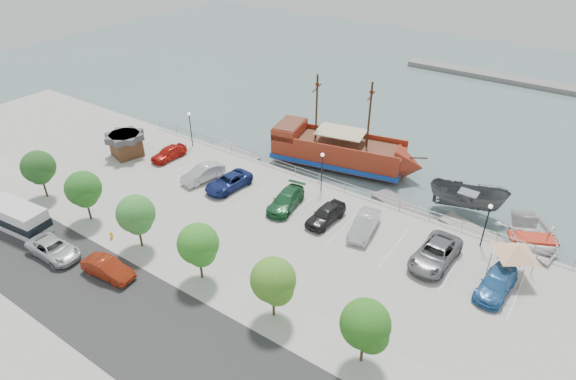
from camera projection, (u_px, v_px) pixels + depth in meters
The scene contains 34 objects.
ground at pixel (285, 230), 45.08m from camera, with size 160.00×160.00×0.00m, color slate.
street at pixel (153, 332), 33.35m from camera, with size 100.00×8.00×0.04m, color #2C2C2C.
sidewalk at pixel (212, 282), 37.55m from camera, with size 100.00×4.00×0.05m, color #AEAB9F.
seawall_railing at pixel (328, 181), 49.74m from camera, with size 50.00×0.06×1.00m.
far_shore at pixel (527, 82), 78.56m from camera, with size 40.00×3.00×0.80m, color gray.
pirate_ship at pixel (349, 154), 54.20m from camera, with size 17.61×7.88×10.92m.
patrol_boat at pixel (467, 200), 46.84m from camera, with size 2.77×7.36×2.85m, color #4D4E51.
speedboat at pixel (532, 241), 42.33m from camera, with size 5.65×7.92×1.64m, color silver.
dock_west at pixel (236, 153), 57.93m from camera, with size 6.60×1.89×0.38m, color gray.
dock_mid at pixel (405, 210), 47.53m from camera, with size 7.55×2.16×0.43m, color slate.
dock_east at pixel (476, 234), 44.19m from camera, with size 6.99×2.00×0.40m, color gray.
shed at pixel (126, 144), 54.91m from camera, with size 4.07×4.07×2.71m.
canopy_tent at pixel (518, 245), 36.77m from camera, with size 4.77×4.77×3.39m.
street_van at pixel (53, 249), 39.95m from camera, with size 2.37×5.13×1.43m, color #BDBEC0.
street_sedan at pixel (108, 268), 37.83m from camera, with size 1.58×4.54×1.49m, color maroon.
shuttle_bus at pixel (15, 217), 43.13m from camera, with size 7.05×3.11×2.41m.
fire_hydrant at pixel (111, 235), 42.07m from camera, with size 0.25×0.25×0.72m.
lamp_post_left at pixel (190, 123), 56.20m from camera, with size 0.36×0.36×4.28m.
lamp_post_mid at pixel (322, 165), 47.55m from camera, with size 0.36×0.36×4.28m.
lamp_post_right at pixel (487, 218), 39.86m from camera, with size 0.36×0.36×4.28m.
tree_a at pixel (39, 168), 46.26m from camera, with size 3.30×3.20×5.00m.
tree_b at pixel (84, 190), 42.90m from camera, with size 3.30×3.20×5.00m.
tree_c at pixel (136, 216), 39.54m from camera, with size 3.30×3.20×5.00m.
tree_d at pixel (199, 246), 36.17m from camera, with size 3.30×3.20×5.00m.
tree_e at pixel (274, 282), 32.81m from camera, with size 3.30×3.20×5.00m.
tree_f at pixel (367, 327), 29.45m from camera, with size 3.30×3.20×5.00m.
parked_car_a at pixel (169, 153), 54.55m from camera, with size 1.76×4.36×1.49m, color red.
parked_car_b at pixel (203, 173), 50.49m from camera, with size 1.68×4.82×1.59m, color silver.
parked_car_c at pixel (228, 182), 49.08m from camera, with size 2.44×5.28×1.47m, color navy.
parked_car_d at pixel (286, 200), 46.13m from camera, with size 2.17×5.33×1.55m, color #205A31.
parked_car_e at pixel (326, 214), 44.09m from camera, with size 1.89×4.70×1.60m, color black.
parked_car_f at pixel (364, 225), 42.68m from camera, with size 1.72×4.92×1.62m, color silver.
parked_car_g at pixel (435, 254), 39.22m from camera, with size 2.79×6.04×1.68m, color slate.
parked_car_h at pixel (496, 284), 36.36m from camera, with size 2.09×5.15×1.49m, color #2D67A5.
Camera 1 is at (20.80, -29.76, 25.99)m, focal length 30.00 mm.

